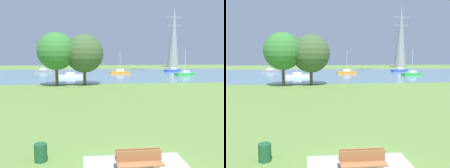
% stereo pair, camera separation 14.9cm
% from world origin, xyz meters
% --- Properties ---
extents(ground_plane, '(160.00, 160.00, 0.00)m').
position_xyz_m(ground_plane, '(0.00, 22.00, 0.00)').
color(ground_plane, olive).
extents(bench_facing_water, '(1.80, 0.48, 0.89)m').
position_xyz_m(bench_facing_water, '(0.00, 0.27, 0.47)').
color(bench_facing_water, '#A0978A').
rests_on(bench_facing_water, concrete_pad).
extents(bench_facing_inland, '(1.80, 0.48, 0.89)m').
position_xyz_m(bench_facing_inland, '(0.00, -0.27, 0.47)').
color(bench_facing_inland, '#A0978A').
rests_on(bench_facing_inland, concrete_pad).
extents(litter_bin, '(0.56, 0.56, 0.80)m').
position_xyz_m(litter_bin, '(-4.07, 1.53, 0.40)').
color(litter_bin, '#1E512D').
rests_on(litter_bin, ground).
extents(water_surface, '(140.00, 40.00, 0.02)m').
position_xyz_m(water_surface, '(0.00, 50.00, 0.01)').
color(water_surface, slate).
rests_on(water_surface, ground).
extents(sailboat_blue, '(5.02, 2.69, 7.13)m').
position_xyz_m(sailboat_blue, '(22.38, 56.69, 0.46)').
color(sailboat_blue, blue).
rests_on(sailboat_blue, water_surface).
extents(sailboat_gray, '(5.02, 2.63, 7.23)m').
position_xyz_m(sailboat_gray, '(-13.73, 58.25, 0.47)').
color(sailboat_gray, gray).
rests_on(sailboat_gray, water_surface).
extents(sailboat_white, '(4.99, 2.33, 5.44)m').
position_xyz_m(sailboat_white, '(-5.24, 40.83, 0.45)').
color(sailboat_white, white).
rests_on(sailboat_white, water_surface).
extents(sailboat_green, '(5.03, 2.76, 5.95)m').
position_xyz_m(sailboat_green, '(20.55, 43.91, 0.45)').
color(sailboat_green, green).
rests_on(sailboat_green, water_surface).
extents(sailboat_orange, '(4.80, 1.50, 5.66)m').
position_xyz_m(sailboat_orange, '(6.45, 50.71, 0.45)').
color(sailboat_orange, orange).
rests_on(sailboat_orange, water_surface).
extents(tree_mid_shore, '(5.67, 5.67, 8.10)m').
position_xyz_m(tree_mid_shore, '(-6.46, 28.07, 5.25)').
color(tree_mid_shore, brown).
rests_on(tree_mid_shore, ground).
extents(tree_east_near, '(5.93, 5.93, 7.88)m').
position_xyz_m(tree_east_near, '(-2.24, 28.71, 4.91)').
color(tree_east_near, brown).
rests_on(tree_east_near, ground).
extents(electricity_pylon, '(6.40, 4.40, 23.63)m').
position_xyz_m(electricity_pylon, '(31.51, 81.30, 11.83)').
color(electricity_pylon, gray).
rests_on(electricity_pylon, ground).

